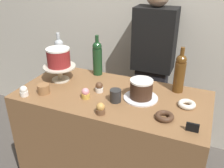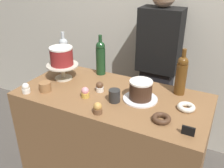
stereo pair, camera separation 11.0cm
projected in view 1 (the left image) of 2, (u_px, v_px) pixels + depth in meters
back_wall at (150, 14)px, 2.30m from camera, size 6.00×0.05×2.60m
display_counter at (112, 145)px, 1.93m from camera, size 1.33×0.65×0.91m
cake_stand_pedestal at (60, 70)px, 1.90m from camera, size 0.25×0.25×0.12m
white_layer_cake at (58, 57)px, 1.85m from camera, size 0.18×0.18×0.14m
silver_serving_platter at (141, 98)px, 1.68m from camera, size 0.23×0.23×0.01m
chocolate_round_cake at (141, 89)px, 1.65m from camera, size 0.15×0.15×0.13m
wine_bottle_clear at (60, 55)px, 2.04m from camera, size 0.08×0.08×0.33m
wine_bottle_amber at (180, 73)px, 1.71m from camera, size 0.08×0.08×0.33m
wine_bottle_green at (97, 58)px, 1.98m from camera, size 0.08×0.08×0.33m
cupcake_caramel at (101, 109)px, 1.50m from camera, size 0.06×0.06×0.07m
cupcake_strawberry at (86, 93)px, 1.67m from camera, size 0.06×0.06×0.07m
cupcake_chocolate at (99, 88)px, 1.75m from camera, size 0.06×0.06×0.07m
cupcake_vanilla at (24, 91)px, 1.70m from camera, size 0.06×0.06×0.07m
donut_chocolate at (165, 116)px, 1.46m from camera, size 0.11×0.11×0.03m
donut_sugar at (187, 104)px, 1.58m from camera, size 0.11×0.11×0.03m
cookie_stack at (44, 89)px, 1.73m from camera, size 0.08×0.08×0.07m
price_sign_chalkboard at (193, 127)px, 1.34m from camera, size 0.07×0.01×0.05m
coffee_cup_ceramic at (115, 96)px, 1.63m from camera, size 0.08×0.08×0.08m
barista_figure at (152, 69)px, 2.30m from camera, size 0.36×0.22×1.60m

